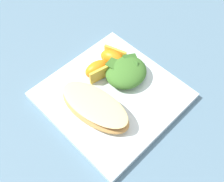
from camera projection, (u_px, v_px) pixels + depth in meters
The scene contains 6 objects.
ground at pixel (112, 97), 0.62m from camera, with size 3.00×3.00×0.00m, color slate.
white_plate at pixel (112, 95), 0.62m from camera, with size 0.28×0.28×0.02m, color silver.
cheesy_pizza_bread at pixel (95, 107), 0.57m from camera, with size 0.10×0.18×0.04m.
green_salad_pile at pixel (126, 72), 0.62m from camera, with size 0.10×0.10×0.04m.
orange_wedge_front at pixel (113, 58), 0.64m from camera, with size 0.05×0.07×0.04m.
orange_wedge_middle at pixel (98, 70), 0.62m from camera, with size 0.07×0.05×0.04m.
Camera 1 is at (0.24, 0.24, 0.52)m, focal length 43.18 mm.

